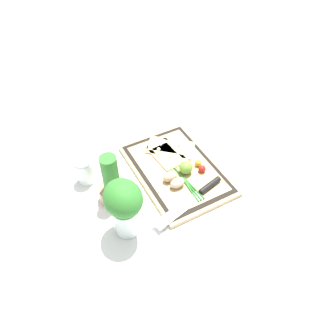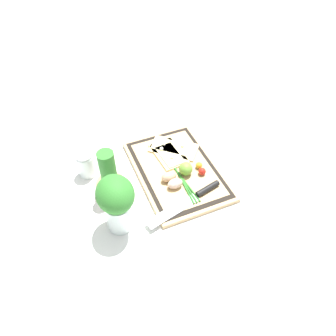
{
  "view_description": "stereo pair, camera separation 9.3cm",
  "coord_description": "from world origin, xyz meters",
  "px_view_note": "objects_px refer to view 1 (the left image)",
  "views": [
    {
      "loc": [
        -0.77,
        0.46,
        0.96
      ],
      "look_at": [
        0.0,
        0.04,
        0.04
      ],
      "focal_mm": 35.0,
      "sensor_mm": 36.0,
      "label": 1
    },
    {
      "loc": [
        -0.81,
        0.38,
        0.96
      ],
      "look_at": [
        0.0,
        0.04,
        0.04
      ],
      "focal_mm": 35.0,
      "sensor_mm": 36.0,
      "label": 2
    }
  ],
  "objects_px": {
    "herb_pot": "(113,185)",
    "sauce_jar": "(85,172)",
    "cherry_tomato_red": "(202,169)",
    "lime": "(186,167)",
    "cherry_tomato_yellow": "(198,163)",
    "egg_brown": "(170,177)",
    "egg_pink": "(177,183)",
    "herb_glass": "(124,205)",
    "knife": "(200,193)",
    "pizza_slice_near": "(170,147)",
    "pizza_slice_far": "(166,154)"
  },
  "relations": [
    {
      "from": "cherry_tomato_yellow",
      "to": "sauce_jar",
      "type": "height_order",
      "value": "sauce_jar"
    },
    {
      "from": "knife",
      "to": "cherry_tomato_yellow",
      "type": "bearing_deg",
      "value": -30.31
    },
    {
      "from": "lime",
      "to": "cherry_tomato_yellow",
      "type": "xyz_separation_m",
      "value": [
        0.01,
        -0.06,
        -0.01
      ]
    },
    {
      "from": "cherry_tomato_yellow",
      "to": "lime",
      "type": "bearing_deg",
      "value": 97.0
    },
    {
      "from": "pizza_slice_far",
      "to": "egg_brown",
      "type": "relative_size",
      "value": 3.04
    },
    {
      "from": "knife",
      "to": "sauce_jar",
      "type": "xyz_separation_m",
      "value": [
        0.29,
        0.33,
        0.02
      ]
    },
    {
      "from": "cherry_tomato_red",
      "to": "herb_glass",
      "type": "relative_size",
      "value": 0.13
    },
    {
      "from": "egg_brown",
      "to": "herb_glass",
      "type": "xyz_separation_m",
      "value": [
        -0.11,
        0.23,
        0.1
      ]
    },
    {
      "from": "cherry_tomato_red",
      "to": "sauce_jar",
      "type": "xyz_separation_m",
      "value": [
        0.19,
        0.41,
        0.01
      ]
    },
    {
      "from": "herb_pot",
      "to": "lime",
      "type": "bearing_deg",
      "value": -96.02
    },
    {
      "from": "herb_pot",
      "to": "herb_glass",
      "type": "relative_size",
      "value": 0.92
    },
    {
      "from": "egg_brown",
      "to": "egg_pink",
      "type": "xyz_separation_m",
      "value": [
        -0.04,
        -0.01,
        0.0
      ]
    },
    {
      "from": "knife",
      "to": "cherry_tomato_yellow",
      "type": "xyz_separation_m",
      "value": [
        0.13,
        -0.08,
        0.01
      ]
    },
    {
      "from": "knife",
      "to": "lime",
      "type": "height_order",
      "value": "lime"
    },
    {
      "from": "lime",
      "to": "cherry_tomato_yellow",
      "type": "bearing_deg",
      "value": -83.0
    },
    {
      "from": "lime",
      "to": "cherry_tomato_red",
      "type": "distance_m",
      "value": 0.06
    },
    {
      "from": "egg_pink",
      "to": "cherry_tomato_yellow",
      "type": "relative_size",
      "value": 2.22
    },
    {
      "from": "pizza_slice_near",
      "to": "egg_brown",
      "type": "bearing_deg",
      "value": 151.31
    },
    {
      "from": "cherry_tomato_yellow",
      "to": "sauce_jar",
      "type": "relative_size",
      "value": 0.25
    },
    {
      "from": "pizza_slice_far",
      "to": "egg_brown",
      "type": "xyz_separation_m",
      "value": [
        -0.13,
        0.05,
        0.01
      ]
    },
    {
      "from": "lime",
      "to": "herb_glass",
      "type": "bearing_deg",
      "value": 111.18
    },
    {
      "from": "herb_pot",
      "to": "sauce_jar",
      "type": "xyz_separation_m",
      "value": [
        0.14,
        0.06,
        -0.03
      ]
    },
    {
      "from": "herb_glass",
      "to": "cherry_tomato_yellow",
      "type": "bearing_deg",
      "value": -71.09
    },
    {
      "from": "herb_glass",
      "to": "egg_brown",
      "type": "bearing_deg",
      "value": -64.23
    },
    {
      "from": "lime",
      "to": "herb_pot",
      "type": "distance_m",
      "value": 0.29
    },
    {
      "from": "lime",
      "to": "egg_pink",
      "type": "bearing_deg",
      "value": 125.8
    },
    {
      "from": "sauce_jar",
      "to": "egg_pink",
      "type": "bearing_deg",
      "value": -127.24
    },
    {
      "from": "lime",
      "to": "cherry_tomato_yellow",
      "type": "distance_m",
      "value": 0.06
    },
    {
      "from": "lime",
      "to": "pizza_slice_far",
      "type": "bearing_deg",
      "value": 11.39
    },
    {
      "from": "cherry_tomato_red",
      "to": "knife",
      "type": "bearing_deg",
      "value": 142.97
    },
    {
      "from": "cherry_tomato_red",
      "to": "sauce_jar",
      "type": "distance_m",
      "value": 0.45
    },
    {
      "from": "cherry_tomato_yellow",
      "to": "herb_pot",
      "type": "bearing_deg",
      "value": 86.27
    },
    {
      "from": "pizza_slice_far",
      "to": "knife",
      "type": "height_order",
      "value": "pizza_slice_far"
    },
    {
      "from": "egg_pink",
      "to": "sauce_jar",
      "type": "xyz_separation_m",
      "value": [
        0.21,
        0.28,
        0.01
      ]
    },
    {
      "from": "pizza_slice_near",
      "to": "herb_pot",
      "type": "height_order",
      "value": "herb_pot"
    },
    {
      "from": "cherry_tomato_red",
      "to": "herb_glass",
      "type": "bearing_deg",
      "value": 104.09
    },
    {
      "from": "pizza_slice_near",
      "to": "egg_brown",
      "type": "height_order",
      "value": "egg_brown"
    },
    {
      "from": "egg_brown",
      "to": "herb_pot",
      "type": "distance_m",
      "value": 0.22
    },
    {
      "from": "lime",
      "to": "cherry_tomato_red",
      "type": "height_order",
      "value": "lime"
    },
    {
      "from": "herb_pot",
      "to": "pizza_slice_near",
      "type": "bearing_deg",
      "value": -68.34
    },
    {
      "from": "pizza_slice_far",
      "to": "lime",
      "type": "height_order",
      "value": "lime"
    },
    {
      "from": "pizza_slice_near",
      "to": "pizza_slice_far",
      "type": "relative_size",
      "value": 1.23
    },
    {
      "from": "cherry_tomato_yellow",
      "to": "pizza_slice_far",
      "type": "bearing_deg",
      "value": 37.22
    },
    {
      "from": "egg_brown",
      "to": "sauce_jar",
      "type": "height_order",
      "value": "sauce_jar"
    },
    {
      "from": "pizza_slice_near",
      "to": "egg_brown",
      "type": "distance_m",
      "value": 0.18
    },
    {
      "from": "egg_brown",
      "to": "herb_glass",
      "type": "distance_m",
      "value": 0.27
    },
    {
      "from": "cherry_tomato_red",
      "to": "herb_pot",
      "type": "distance_m",
      "value": 0.35
    },
    {
      "from": "herb_pot",
      "to": "cherry_tomato_red",
      "type": "bearing_deg",
      "value": -99.34
    },
    {
      "from": "sauce_jar",
      "to": "herb_glass",
      "type": "distance_m",
      "value": 0.3
    },
    {
      "from": "lime",
      "to": "pizza_slice_near",
      "type": "bearing_deg",
      "value": -4.6
    }
  ]
}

